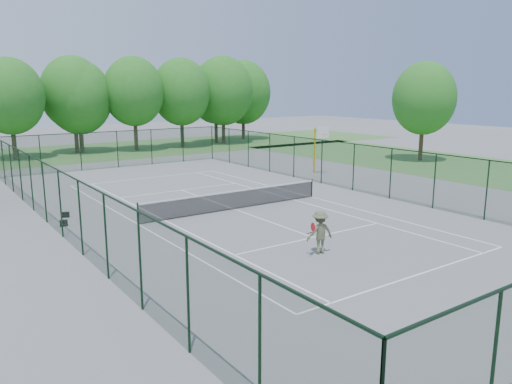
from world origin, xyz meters
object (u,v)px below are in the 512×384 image
Objects in this scene: tennis_net at (235,199)px; sports_bag_a at (64,223)px; basketball_goal at (319,140)px; tennis_player at (320,232)px.

sports_bag_a is at bearing 167.79° from tennis_net.
basketball_goal is 20.77m from sports_bag_a.
tennis_player reaches higher than tennis_net.
sports_bag_a is at bearing -167.66° from basketball_goal.
tennis_net is 8.24m from tennis_player.
basketball_goal reaches higher than tennis_player.
tennis_player is (-12.87, -14.39, -1.70)m from basketball_goal.
sports_bag_a is 0.18× the size of tennis_player.
basketball_goal is at bearing 48.19° from tennis_player.
basketball_goal is 19.38m from tennis_player.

